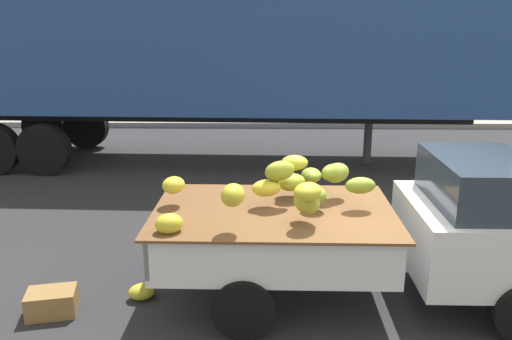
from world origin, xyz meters
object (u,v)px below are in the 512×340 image
Objects in this scene: semi_trailer at (217,49)px; fallen_banana_bunch_near_tailgate at (142,291)px; pickup_truck at (438,227)px; produce_crate at (52,302)px.

semi_trailer is 37.62× the size of fallen_banana_bunch_near_tailgate.
pickup_truck is 4.38m from produce_crate.
produce_crate is at bearing -173.94° from pickup_truck.
semi_trailer is at bearing 78.55° from produce_crate.
produce_crate is (-0.92, -0.33, 0.05)m from fallen_banana_bunch_near_tailgate.
semi_trailer reaches higher than pickup_truck.
pickup_truck is 0.39× the size of semi_trailer.
produce_crate is (-4.29, -0.41, -0.75)m from pickup_truck.
semi_trailer is 6.99m from produce_crate.
semi_trailer is at bearing 86.40° from fallen_banana_bunch_near_tailgate.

